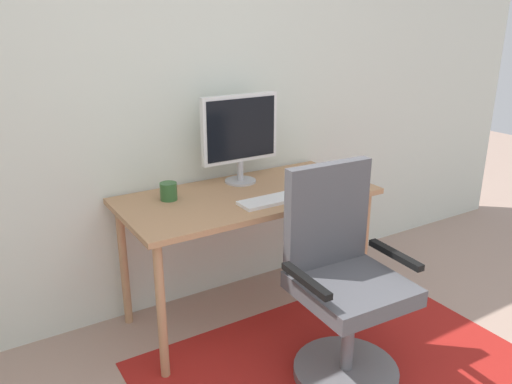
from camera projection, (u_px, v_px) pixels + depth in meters
The scene contains 9 objects.
wall_back at pixel (149, 85), 2.73m from camera, with size 6.00×0.10×2.60m, color silver.
area_rug at pixel (332, 364), 2.57m from camera, with size 1.84×1.15×0.01m, color #A21E19.
desk at pixel (247, 207), 2.80m from camera, with size 1.38×0.66×0.74m.
monitor at pixel (240, 132), 2.86m from camera, with size 0.47×0.18×0.50m.
keyboard at pixel (278, 199), 2.67m from camera, with size 0.43×0.13×0.02m, color white.
computer_mouse at pixel (321, 186), 2.83m from camera, with size 0.06×0.10×0.03m, color white.
coffee_cup at pixel (169, 191), 2.67m from camera, with size 0.09×0.09×0.09m, color #2F5E2E.
cell_phone at pixel (305, 172), 3.13m from camera, with size 0.07×0.14×0.01m, color black.
office_chair at pixel (343, 292), 2.39m from camera, with size 0.56×0.50×1.02m.
Camera 1 is at (-0.97, -0.45, 1.66)m, focal length 35.96 mm.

